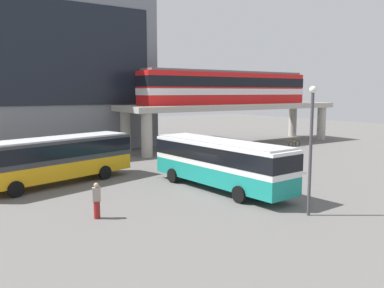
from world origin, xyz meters
TOP-DOWN VIEW (x-y plane):
  - ground_plane at (0.00, 10.00)m, footprint 120.00×120.00m
  - station_building at (-6.36, 27.44)m, footprint 27.19×13.38m
  - elevated_platform at (15.38, 16.89)m, footprint 28.25×6.57m
  - train at (14.43, 16.89)m, footprint 22.41×2.96m
  - bus_main at (0.32, 0.07)m, footprint 3.35×11.20m
  - bus_secondary at (-8.06, 7.46)m, footprint 11.31×5.45m
  - bicycle_blue at (8.48, 9.77)m, footprint 1.79×0.12m
  - bicycle_green at (15.23, 12.66)m, footprint 1.77×0.39m
  - bicycle_orange at (13.35, 10.57)m, footprint 1.65×0.80m
  - bicycle_red at (8.99, 12.87)m, footprint 1.79×0.09m
  - bicycle_black at (10.26, 11.29)m, footprint 1.79×0.16m
  - bicycle_brown at (19.99, 11.50)m, footprint 1.79×0.13m
  - pedestrian_by_bike_rack at (-8.49, -1.31)m, footprint 0.46×0.36m
  - pedestrian_waiting_near_stop at (4.78, 10.26)m, footprint 0.42×0.48m
  - pedestrian_near_building at (7.99, 1.33)m, footprint 0.47×0.47m
  - lamp_post at (0.76, -6.84)m, footprint 0.36×0.36m

SIDE VIEW (x-z plane):
  - ground_plane at x=0.00m, z-range 0.00..0.00m
  - bicycle_blue at x=8.48m, z-range -0.16..0.88m
  - bicycle_green at x=15.23m, z-range -0.16..0.88m
  - bicycle_orange at x=13.35m, z-range -0.16..0.88m
  - bicycle_red at x=8.99m, z-range -0.16..0.88m
  - bicycle_black at x=10.26m, z-range -0.16..0.88m
  - bicycle_brown at x=19.99m, z-range -0.16..0.88m
  - pedestrian_waiting_near_stop at x=4.78m, z-range -0.05..1.59m
  - pedestrian_by_bike_rack at x=-8.49m, z-range -0.05..1.78m
  - pedestrian_near_building at x=7.99m, z-range -0.05..1.79m
  - bus_main at x=0.32m, z-range 0.38..3.60m
  - bus_secondary at x=-8.06m, z-range 0.38..3.60m
  - lamp_post at x=0.76m, z-range 0.57..7.18m
  - elevated_platform at x=15.38m, z-range 1.75..6.63m
  - train at x=14.43m, z-range 4.92..8.76m
  - station_building at x=-6.36m, z-range 0.00..18.37m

